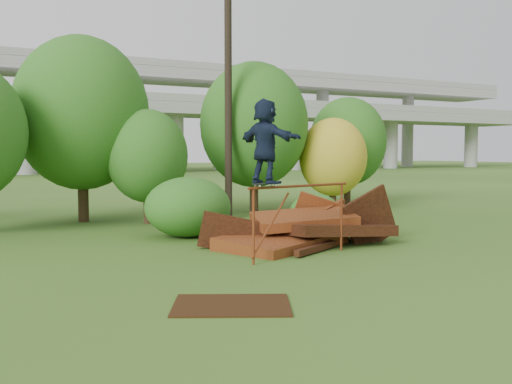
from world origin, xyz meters
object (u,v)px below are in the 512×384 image
skater (265,141)px  utility_pole (228,74)px  scrap_pile (305,231)px  flat_plate (232,305)px

skater → utility_pole: bearing=-35.9°
scrap_pile → skater: size_ratio=3.00×
flat_plate → utility_pole: bearing=65.1°
skater → utility_pole: (2.93, 8.26, 2.71)m
scrap_pile → skater: (-2.20, -1.74, 2.42)m
flat_plate → utility_pole: size_ratio=0.18×
utility_pole → flat_plate: bearing=-114.9°
scrap_pile → skater: 3.71m
scrap_pile → utility_pole: bearing=83.6°
skater → flat_plate: skater is taller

